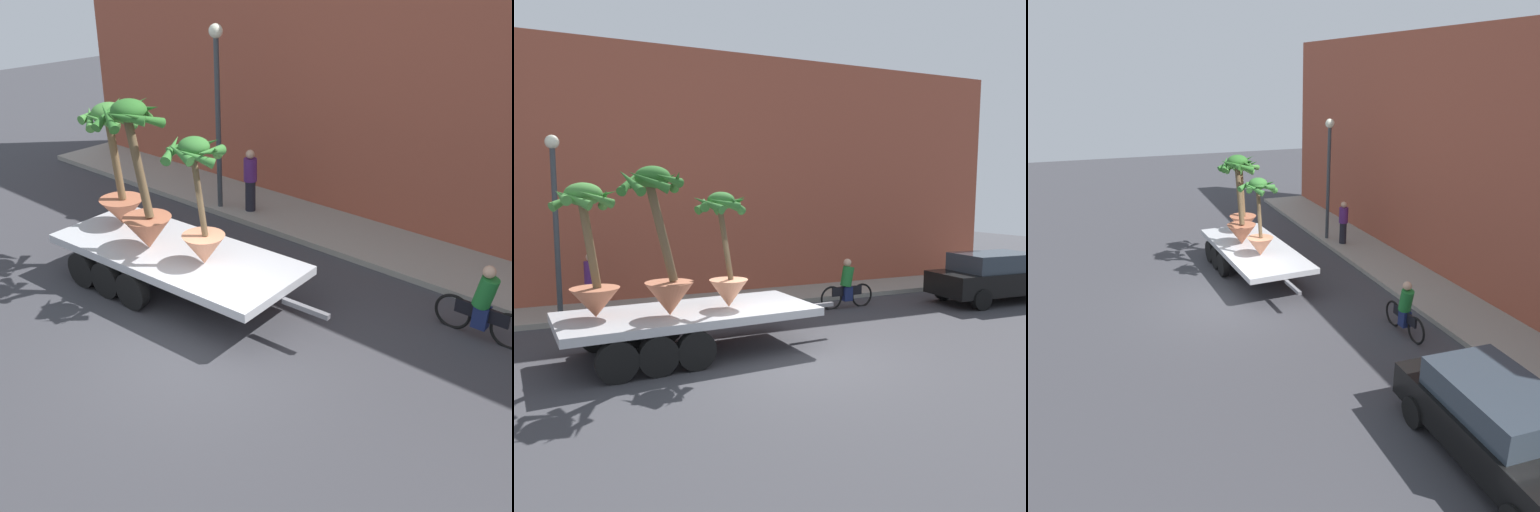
% 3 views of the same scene
% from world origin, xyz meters
% --- Properties ---
extents(ground_plane, '(60.00, 60.00, 0.00)m').
position_xyz_m(ground_plane, '(0.00, 0.00, 0.00)').
color(ground_plane, '#38383D').
extents(sidewalk, '(24.00, 2.20, 0.15)m').
position_xyz_m(sidewalk, '(0.00, 6.10, 0.07)').
color(sidewalk, gray).
rests_on(sidewalk, ground).
extents(building_facade, '(24.00, 1.20, 8.04)m').
position_xyz_m(building_facade, '(0.00, 7.80, 4.02)').
color(building_facade, '#9E4C38').
rests_on(building_facade, ground).
extents(flatbed_trailer, '(6.57, 2.63, 0.98)m').
position_xyz_m(flatbed_trailer, '(-2.23, 1.40, 0.76)').
color(flatbed_trailer, '#B7BABF').
rests_on(flatbed_trailer, ground).
extents(potted_palm_rear, '(1.34, 1.29, 2.56)m').
position_xyz_m(potted_palm_rear, '(-1.14, 1.36, 2.17)').
color(potted_palm_rear, tan).
rests_on(potted_palm_rear, flatbed_trailer).
extents(potted_palm_middle, '(1.42, 1.39, 2.74)m').
position_xyz_m(potted_palm_middle, '(-3.95, 1.57, 2.24)').
color(potted_palm_middle, '#B26647').
rests_on(potted_palm_middle, flatbed_trailer).
extents(potted_palm_front, '(1.54, 1.35, 3.08)m').
position_xyz_m(potted_palm_front, '(-2.58, 1.11, 2.32)').
color(potted_palm_front, '#B26647').
rests_on(potted_palm_front, flatbed_trailer).
extents(cyclist, '(1.84, 0.35, 1.54)m').
position_xyz_m(cyclist, '(3.66, 3.93, 0.67)').
color(cyclist, black).
rests_on(cyclist, ground).
extents(parked_car, '(4.55, 1.98, 1.58)m').
position_xyz_m(parked_car, '(8.57, 2.75, 0.83)').
color(parked_car, black).
rests_on(parked_car, ground).
extents(pedestrian_near_gate, '(0.36, 0.36, 1.71)m').
position_xyz_m(pedestrian_near_gate, '(-3.59, 5.62, 1.04)').
color(pedestrian_near_gate, black).
rests_on(pedestrian_near_gate, sidewalk).
extents(street_lamp, '(0.36, 0.36, 4.83)m').
position_xyz_m(street_lamp, '(-4.43, 5.30, 3.23)').
color(street_lamp, '#383D42').
rests_on(street_lamp, sidewalk).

